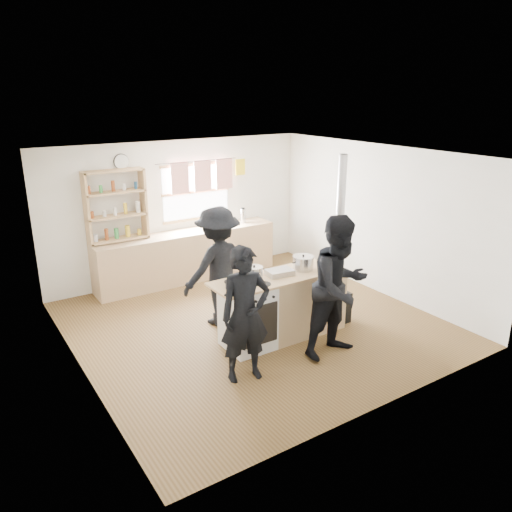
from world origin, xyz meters
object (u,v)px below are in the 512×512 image
skillet_greens (238,286)px  stockpot_stove (254,273)px  person_far (218,266)px  thermos (243,216)px  roast_tray (280,272)px  bread_board (329,261)px  person_near_left (245,315)px  person_near_right (340,287)px  flue_heater (337,280)px  stockpot_counter (303,263)px  cooking_island (284,305)px

skillet_greens → stockpot_stove: bearing=25.4°
person_far → skillet_greens: bearing=68.4°
thermos → roast_tray: bearing=-111.9°
stockpot_stove → bread_board: size_ratio=0.74×
skillet_greens → person_near_left: size_ratio=0.27×
thermos → person_near_left: person_near_left is taller
person_near_right → person_far: size_ratio=1.06×
stockpot_stove → flue_heater: bearing=-5.6°
skillet_greens → stockpot_counter: stockpot_counter is taller
stockpot_stove → person_near_right: (0.74, -0.87, -0.07)m
stockpot_counter → person_far: size_ratio=0.17×
cooking_island → stockpot_counter: 0.66m
roast_tray → person_near_right: (0.37, -0.80, -0.03)m
thermos → flue_heater: bearing=-92.3°
stockpot_counter → person_near_right: bearing=-92.1°
cooking_island → skillet_greens: skillet_greens is taller
bread_board → person_far: size_ratio=0.18×
skillet_greens → person_near_left: 0.62m
person_near_right → bread_board: bearing=53.8°
bread_board → person_near_left: bearing=-161.6°
roast_tray → bread_board: bearing=-3.2°
thermos → person_far: size_ratio=0.16×
person_near_left → person_near_right: 1.34m
skillet_greens → stockpot_counter: size_ratio=1.53×
stockpot_stove → person_near_left: bearing=-129.5°
bread_board → skillet_greens: bearing=-178.2°
roast_tray → person_near_left: bearing=-146.0°
flue_heater → person_far: flue_heater is taller
cooking_island → roast_tray: size_ratio=5.14×
person_far → person_near_left: bearing=64.6°
skillet_greens → person_near_right: bearing=-33.0°
person_near_left → person_far: (0.48, 1.52, 0.05)m
cooking_island → stockpot_counter: (0.34, 0.02, 0.56)m
thermos → roast_tray: (-1.11, -2.75, -0.07)m
thermos → skillet_greens: bearing=-122.6°
person_near_left → person_far: size_ratio=0.94×
person_near_left → stockpot_stove: bearing=61.9°
stockpot_stove → bread_board: (1.21, -0.12, -0.03)m
cooking_island → person_near_right: (0.31, -0.78, 0.47)m
stockpot_stove → thermos: bearing=61.2°
cooking_island → person_near_left: 1.25m
thermos → stockpot_stove: bearing=-118.8°
roast_tray → flue_heater: bearing=-3.7°
thermos → bread_board: (-0.26, -2.79, -0.06)m
roast_tray → flue_heater: 1.04m
person_near_right → stockpot_counter: bearing=84.0°
cooking_island → bread_board: (0.79, -0.02, 0.51)m
bread_board → person_near_right: person_near_right is taller
skillet_greens → roast_tray: 0.72m
bread_board → person_near_left: person_near_left is taller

